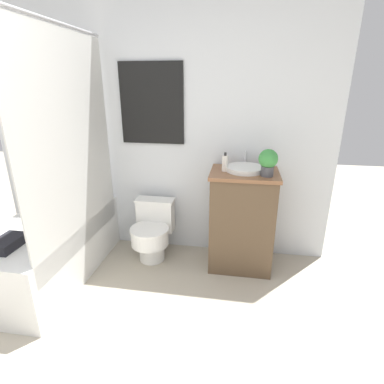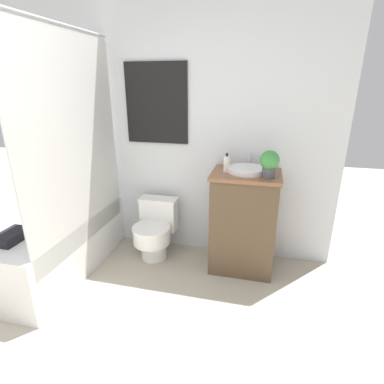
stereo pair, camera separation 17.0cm
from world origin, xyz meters
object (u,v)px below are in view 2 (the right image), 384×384
Objects in this scene: toilet at (155,230)px; soap_bottle at (227,164)px; potted_plant at (269,162)px; sink at (247,170)px.

toilet is 3.48× the size of soap_bottle.
potted_plant is at bearing -14.63° from soap_bottle.
soap_bottle reaches higher than toilet.
potted_plant reaches higher than toilet.
soap_bottle is (0.66, 0.00, 0.69)m from toilet.
sink is (0.83, 0.03, 0.64)m from toilet.
toilet is at bearing 175.08° from potted_plant.
soap_bottle is at bearing -169.65° from sink.
sink is 0.23m from potted_plant.
potted_plant reaches higher than soap_bottle.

